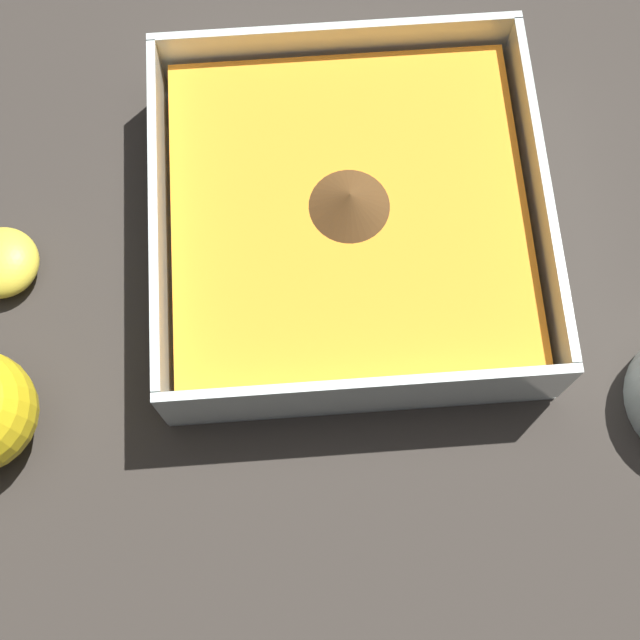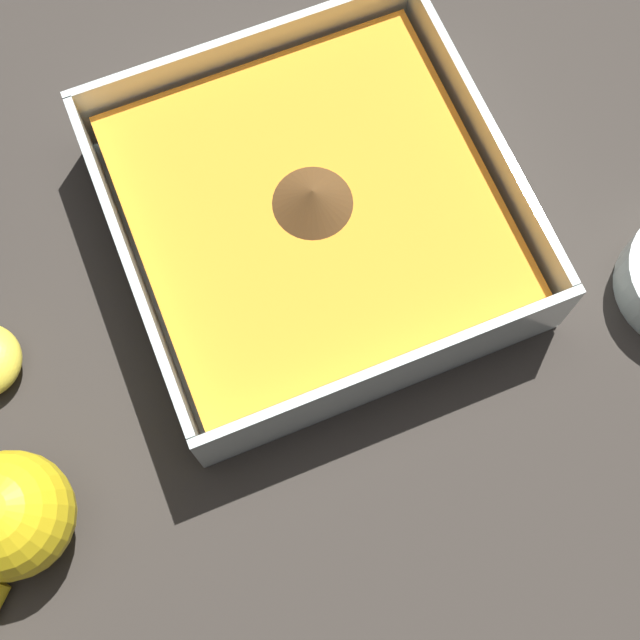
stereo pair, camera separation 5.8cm
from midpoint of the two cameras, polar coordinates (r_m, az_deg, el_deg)
ground_plane at (r=0.65m, az=-1.55°, el=5.75°), size 4.00×4.00×0.00m
square_dish at (r=0.62m, az=-3.11°, el=6.13°), size 0.26×0.26×0.07m
lemon_squeezer at (r=0.60m, az=-22.50°, el=-13.25°), size 0.17×0.17×0.08m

